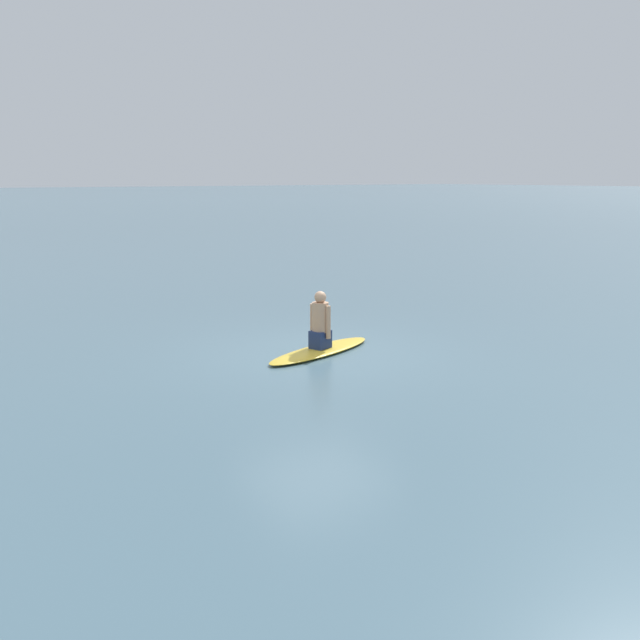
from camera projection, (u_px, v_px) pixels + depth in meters
The scene contains 3 objects.
ground_plane at pixel (317, 353), 12.76m from camera, with size 400.00×400.00×0.00m, color slate.
surfboard at pixel (320, 350), 12.78m from camera, with size 2.61×0.66×0.09m, color gold.
person_paddler at pixel (320, 323), 12.68m from camera, with size 0.45×0.40×1.02m.
Camera 1 is at (-10.18, 7.08, 3.09)m, focal length 40.38 mm.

